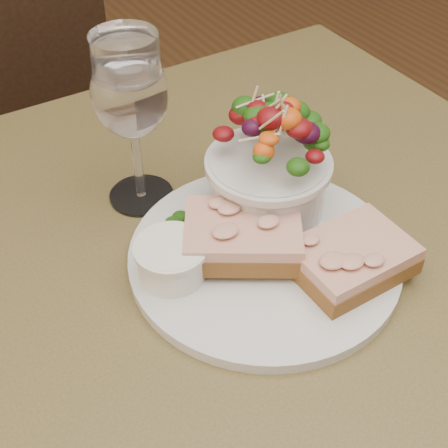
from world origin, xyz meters
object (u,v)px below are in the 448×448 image
cafe_table (244,338)px  ramekin (171,258)px  sandwich_back (243,235)px  wine_glass (130,99)px  salad_bowl (269,161)px  sandwich_front (352,258)px  dinner_plate (264,256)px  chair_far (5,222)px

cafe_table → ramekin: (-0.07, 0.03, 0.13)m
sandwich_back → wine_glass: (-0.04, 0.14, 0.09)m
cafe_table → ramekin: size_ratio=12.64×
cafe_table → salad_bowl: (0.06, 0.06, 0.17)m
cafe_table → wine_glass: (-0.04, 0.16, 0.22)m
sandwich_front → sandwich_back: 0.10m
sandwich_front → sandwich_back: size_ratio=0.79×
cafe_table → wine_glass: size_ratio=4.57×
sandwich_back → dinner_plate: bearing=4.7°
salad_bowl → chair_far: bearing=104.8°
chair_far → dinner_plate: chair_far is taller
chair_far → wine_glass: wine_glass is taller
sandwich_back → ramekin: 0.07m
ramekin → wine_glass: 0.16m
dinner_plate → sandwich_front: bearing=-47.8°
cafe_table → sandwich_back: sandwich_back is taller
chair_far → salad_bowl: bearing=101.7°
dinner_plate → ramekin: ramekin is taller
chair_far → wine_glass: bearing=94.8°
chair_far → ramekin: (0.05, -0.72, 0.49)m
dinner_plate → ramekin: 0.10m
chair_far → wine_glass: (0.08, -0.59, 0.58)m
sandwich_back → chair_far: bearing=131.3°
cafe_table → wine_glass: 0.28m
chair_far → salad_bowl: chair_far is taller
chair_far → dinner_plate: size_ratio=3.40×
cafe_table → sandwich_front: sandwich_front is taller
chair_far → cafe_table: bearing=95.9°
dinner_plate → salad_bowl: salad_bowl is taller
chair_far → salad_bowl: 0.88m
chair_far → sandwich_front: (0.20, -0.80, 0.48)m
dinner_plate → ramekin: size_ratio=4.18×
dinner_plate → sandwich_front: size_ratio=2.45×
dinner_plate → sandwich_front: sandwich_front is taller
sandwich_back → ramekin: bearing=-157.3°
wine_glass → sandwich_front: bearing=-61.5°
chair_far → ramekin: 0.87m
chair_far → wine_glass: size_ratio=5.14×
dinner_plate → chair_far: bearing=100.8°
sandwich_front → salad_bowl: size_ratio=0.85×
dinner_plate → sandwich_back: 0.04m
chair_far → dinner_plate: 0.89m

